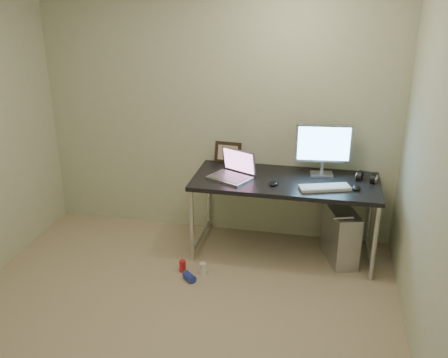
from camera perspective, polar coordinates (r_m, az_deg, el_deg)
floor at (r=3.90m, az=-6.69°, el=-17.07°), size 3.50×3.50×0.00m
wall_back at (r=4.88m, az=-0.86°, el=7.65°), size 3.50×0.02×2.50m
wall_right at (r=3.18m, az=23.75°, el=-2.12°), size 0.02×3.50×2.50m
desk at (r=4.60m, az=7.01°, el=-0.92°), size 1.69×0.74×0.75m
tower_computer at (r=4.75m, az=13.16°, el=-6.25°), size 0.35×0.53×0.54m
cable_a at (r=5.00m, az=12.71°, el=-2.88°), size 0.01×0.16×0.69m
cable_b at (r=4.99m, az=13.72°, el=-3.26°), size 0.02×0.11×0.71m
can_red at (r=4.55m, az=-4.75°, el=-9.88°), size 0.08×0.08×0.11m
can_white at (r=4.51m, az=-2.43°, el=-10.18°), size 0.07×0.07×0.11m
can_blue at (r=4.43m, az=-3.98°, el=-11.10°), size 0.14×0.14×0.07m
laptop at (r=4.57m, az=1.06°, el=0.89°), size 0.45×0.42×0.25m
monitor at (r=4.65m, az=11.32°, el=3.75°), size 0.52×0.17×0.48m
keyboard at (r=4.42m, az=11.43°, el=-0.97°), size 0.46×0.28×0.03m
mouse_right at (r=4.48m, az=14.87°, el=-0.88°), size 0.08×0.12×0.04m
mouse_left at (r=4.44m, az=5.70°, el=-0.39°), size 0.08×0.12×0.04m
headphones at (r=4.68m, az=15.98°, el=0.13°), size 0.20×0.11×0.12m
picture_frame at (r=4.94m, az=0.44°, el=3.06°), size 0.27×0.10×0.21m
webcam at (r=4.86m, az=3.17°, el=2.44°), size 0.04×0.03×0.11m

